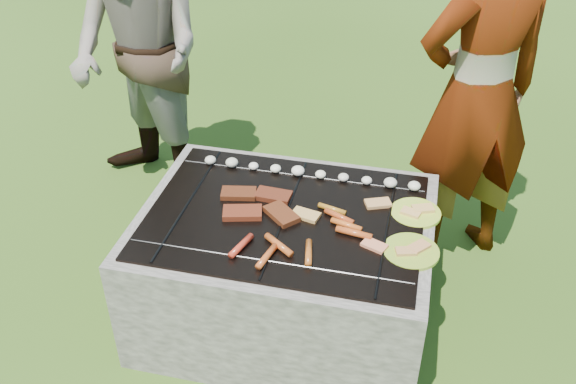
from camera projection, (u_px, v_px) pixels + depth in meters
name	position (u px, v px, depth m)	size (l,w,h in m)	color
lawn	(286.00, 313.00, 3.18)	(60.00, 60.00, 0.00)	#264411
fire_pit	(286.00, 271.00, 3.02)	(1.30, 1.00, 0.62)	gray
mushrooms	(311.00, 173.00, 3.08)	(1.06, 0.06, 0.04)	beige
pork_slabs	(259.00, 204.00, 2.88)	(0.41, 0.28, 0.03)	maroon
sausages	(307.00, 237.00, 2.68)	(0.56, 0.49, 0.03)	#BF7C1F
bread_on_grate	(347.00, 218.00, 2.80)	(0.45, 0.40, 0.02)	tan
plate_far	(416.00, 213.00, 2.85)	(0.23, 0.23, 0.03)	yellow
plate_near	(411.00, 251.00, 2.63)	(0.25, 0.25, 0.03)	gold
cook	(478.00, 95.00, 3.07)	(0.69, 0.45, 1.88)	gray
bystander	(138.00, 54.00, 3.57)	(0.88, 0.69, 1.81)	gray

